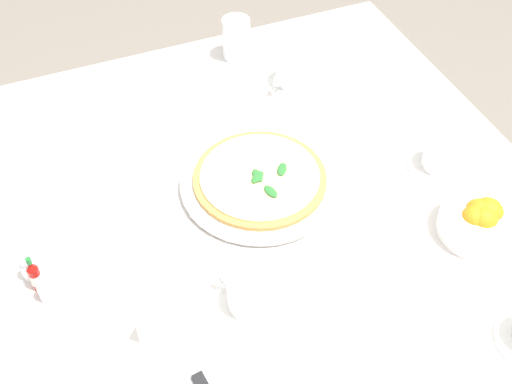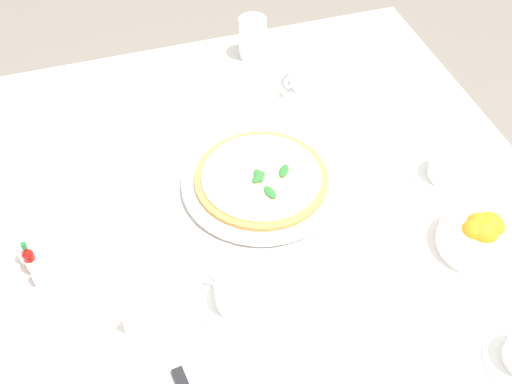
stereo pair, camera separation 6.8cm
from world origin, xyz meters
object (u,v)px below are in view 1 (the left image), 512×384
(water_glass_near_right, at_px, (236,40))
(menu_card, at_px, (152,311))
(citrus_bowl, at_px, (480,221))
(hot_sauce_bottle, at_px, (35,276))
(pizza, at_px, (260,177))
(pepper_shaker, at_px, (28,268))
(coffee_cup_back_corner, at_px, (249,296))
(pizza_plate, at_px, (260,182))
(salt_shaker, at_px, (45,290))
(coffee_cup_center_back, at_px, (441,157))
(coffee_cup_far_right, at_px, (293,74))

(water_glass_near_right, xyz_separation_m, menu_card, (0.65, -0.40, -0.02))
(citrus_bowl, distance_m, hot_sauce_bottle, 0.80)
(pizza, bearing_deg, menu_card, -52.34)
(hot_sauce_bottle, relative_size, pepper_shaker, 1.48)
(coffee_cup_back_corner, xyz_separation_m, water_glass_near_right, (-0.68, 0.24, 0.02))
(pizza_plate, xyz_separation_m, pepper_shaker, (0.05, -0.46, 0.01))
(pepper_shaker, distance_m, menu_card, 0.24)
(water_glass_near_right, relative_size, hot_sauce_bottle, 1.23)
(citrus_bowl, relative_size, hot_sauce_bottle, 1.81)
(pizza_plate, bearing_deg, coffee_cup_back_corner, -26.09)
(menu_card, bearing_deg, pizza, 170.55)
(water_glass_near_right, height_order, salt_shaker, water_glass_near_right)
(coffee_cup_back_corner, xyz_separation_m, pepper_shaker, (-0.20, -0.34, -0.00))
(coffee_cup_back_corner, bearing_deg, salt_shaker, -114.51)
(coffee_cup_center_back, height_order, salt_shaker, coffee_cup_center_back)
(coffee_cup_back_corner, height_order, citrus_bowl, citrus_bowl)
(pizza_plate, bearing_deg, coffee_cup_far_right, 144.31)
(pizza, xyz_separation_m, coffee_cup_far_right, (-0.27, 0.20, 0.01))
(pizza, bearing_deg, pepper_shaker, -83.79)
(coffee_cup_back_corner, xyz_separation_m, menu_card, (-0.03, -0.16, 0.00))
(coffee_cup_far_right, relative_size, pepper_shaker, 2.31)
(pizza, xyz_separation_m, citrus_bowl, (0.26, 0.33, 0.00))
(pepper_shaker, xyz_separation_m, menu_card, (0.17, 0.18, 0.00))
(pizza_plate, distance_m, salt_shaker, 0.45)
(salt_shaker, bearing_deg, coffee_cup_center_back, 91.23)
(water_glass_near_right, relative_size, menu_card, 1.49)
(pizza_plate, bearing_deg, menu_card, -52.29)
(coffee_cup_far_right, xyz_separation_m, coffee_cup_back_corner, (0.52, -0.32, -0.01))
(coffee_cup_center_back, bearing_deg, citrus_bowl, -9.69)
(coffee_cup_back_corner, bearing_deg, menu_card, -101.12)
(pizza, relative_size, coffee_cup_far_right, 2.04)
(coffee_cup_far_right, relative_size, coffee_cup_center_back, 1.00)
(salt_shaker, bearing_deg, hot_sauce_bottle, -160.35)
(citrus_bowl, bearing_deg, pizza, -127.78)
(pizza, distance_m, coffee_cup_far_right, 0.34)
(coffee_cup_center_back, distance_m, menu_card, 0.66)
(citrus_bowl, height_order, salt_shaker, citrus_bowl)
(pizza, distance_m, hot_sauce_bottle, 0.45)
(citrus_bowl, distance_m, salt_shaker, 0.79)
(coffee_cup_back_corner, distance_m, pepper_shaker, 0.39)
(coffee_cup_far_right, height_order, pepper_shaker, coffee_cup_far_right)
(coffee_cup_center_back, xyz_separation_m, pepper_shaker, (-0.04, -0.82, -0.00))
(coffee_cup_center_back, xyz_separation_m, salt_shaker, (0.02, -0.80, -0.00))
(hot_sauce_bottle, distance_m, salt_shaker, 0.03)
(pizza, distance_m, coffee_cup_back_corner, 0.28)
(coffee_cup_center_back, distance_m, hot_sauce_bottle, 0.81)
(pizza_plate, height_order, pepper_shaker, pepper_shaker)
(hot_sauce_bottle, bearing_deg, salt_shaker, 19.65)
(coffee_cup_back_corner, bearing_deg, coffee_cup_center_back, 108.32)
(hot_sauce_bottle, height_order, pepper_shaker, hot_sauce_bottle)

